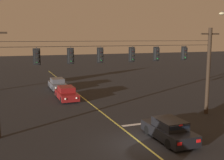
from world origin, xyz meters
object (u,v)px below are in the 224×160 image
traffic_light_leftmost (37,57)px  traffic_light_left_inner (71,56)px  traffic_light_far_right (185,53)px  traffic_light_right_inner (132,55)px  traffic_light_rightmost (157,54)px  car_oncoming_lead (67,94)px  traffic_light_centre (101,55)px  car_waiting_near_lane (169,130)px  car_oncoming_trailing (58,84)px

traffic_light_leftmost → traffic_light_left_inner: 2.28m
traffic_light_left_inner → traffic_light_far_right: 9.31m
traffic_light_leftmost → traffic_light_right_inner: bearing=0.0°
traffic_light_rightmost → car_oncoming_lead: 11.95m
traffic_light_centre → traffic_light_right_inner: bearing=0.0°
traffic_light_rightmost → car_waiting_near_lane: traffic_light_rightmost is taller
traffic_light_leftmost → traffic_light_rightmost: bearing=0.0°
car_waiting_near_lane → car_oncoming_lead: (-3.75, 13.94, -0.00)m
traffic_light_left_inner → traffic_light_rightmost: (6.75, 0.00, 0.00)m
traffic_light_leftmost → traffic_light_far_right: bearing=0.0°
traffic_light_centre → traffic_light_right_inner: same height
traffic_light_leftmost → traffic_light_right_inner: 6.94m
traffic_light_right_inner → car_oncoming_trailing: bearing=100.4°
car_waiting_near_lane → traffic_light_leftmost: bearing=151.0°
traffic_light_right_inner → car_waiting_near_lane: bearing=-81.1°
traffic_light_right_inner → car_oncoming_lead: 11.20m
traffic_light_leftmost → traffic_light_right_inner: same height
traffic_light_centre → traffic_light_rightmost: size_ratio=1.00×
traffic_light_right_inner → car_oncoming_lead: traffic_light_right_inner is taller
traffic_light_centre → traffic_light_rightmost: 4.58m
traffic_light_left_inner → traffic_light_right_inner: 4.66m
traffic_light_far_right → traffic_light_centre: bearing=180.0°
traffic_light_far_right → car_waiting_near_lane: bearing=-133.5°
traffic_light_far_right → car_waiting_near_lane: 7.41m
traffic_light_centre → car_waiting_near_lane: traffic_light_centre is taller
traffic_light_leftmost → car_oncoming_trailing: bearing=76.0°
traffic_light_centre → car_oncoming_trailing: bearing=91.6°
traffic_light_centre → traffic_light_far_right: size_ratio=1.00×
traffic_light_left_inner → traffic_light_right_inner: same height
traffic_light_right_inner → car_oncoming_trailing: size_ratio=0.28×
traffic_light_far_right → car_oncoming_trailing: size_ratio=0.28×
traffic_light_rightmost → traffic_light_far_right: bearing=0.0°
traffic_light_leftmost → car_oncoming_trailing: (3.99, 16.06, -4.61)m
car_oncoming_trailing → traffic_light_left_inner: bearing=-96.1°
car_waiting_near_lane → traffic_light_left_inner: bearing=141.6°
traffic_light_centre → car_waiting_near_lane: size_ratio=0.28×
traffic_light_left_inner → traffic_light_right_inner: size_ratio=1.00×
car_waiting_near_lane → car_oncoming_trailing: 20.59m
traffic_light_right_inner → traffic_light_centre: bearing=180.0°
traffic_light_leftmost → car_oncoming_lead: traffic_light_leftmost is taller
traffic_light_leftmost → car_waiting_near_lane: traffic_light_leftmost is taller
traffic_light_centre → car_waiting_near_lane: 7.00m
traffic_light_left_inner → car_oncoming_trailing: traffic_light_left_inner is taller
traffic_light_right_inner → car_waiting_near_lane: (0.66, -4.21, -4.61)m
traffic_light_right_inner → car_oncoming_lead: bearing=107.6°
traffic_light_centre → car_oncoming_lead: (-0.59, 9.73, -4.61)m
car_waiting_near_lane → car_oncoming_lead: same height
traffic_light_far_right → car_oncoming_lead: bearing=128.5°
car_oncoming_lead → traffic_light_centre: bearing=-86.5°
traffic_light_left_inner → traffic_light_right_inner: bearing=0.0°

